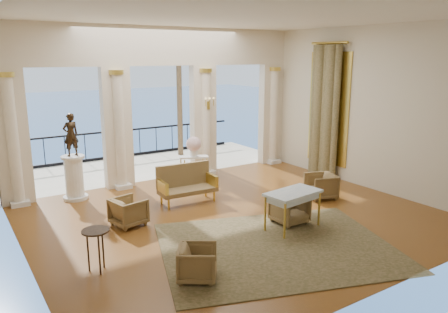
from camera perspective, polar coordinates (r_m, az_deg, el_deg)
floor at (r=10.31m, az=1.54°, el=-7.90°), size 9.00×9.00×0.00m
room_walls at (r=8.77m, az=5.84°, el=7.71°), size 9.00×9.00×9.00m
arcade at (r=13.00m, az=-8.09°, el=8.05°), size 9.00×0.56×4.50m
terrace at (r=15.23m, az=-10.95°, el=-1.40°), size 10.00×3.60×0.10m
balustrade at (r=16.59m, az=-13.12°, el=1.30°), size 9.00×0.06×1.03m
palm_tree at (r=16.34m, az=-6.00°, el=14.39°), size 2.00×2.00×4.50m
curtain at (r=13.67m, az=12.94°, el=5.71°), size 0.33×1.40×4.09m
window_frame at (r=13.79m, az=13.50°, el=6.08°), size 0.04×1.60×3.40m
wall_sconce at (r=13.42m, az=-2.01°, el=6.80°), size 0.30×0.11×0.33m
rug at (r=8.84m, az=6.88°, el=-11.61°), size 5.35×4.74×0.02m
armchair_a at (r=7.52m, az=-3.48°, el=-13.52°), size 0.84×0.85×0.65m
armchair_b at (r=9.94m, az=8.58°, el=-6.66°), size 0.70×0.66×0.71m
armchair_c at (r=11.80m, az=12.56°, el=-3.64°), size 0.85×0.88×0.72m
armchair_d at (r=9.95m, az=-12.36°, el=-6.88°), size 0.75×0.79×0.69m
settee at (r=11.25m, az=-4.98°, el=-3.54°), size 1.51×0.71×0.98m
game_table at (r=9.51m, az=9.02°, el=-5.05°), size 1.30×0.82×0.84m
pedestal at (r=12.05m, az=-18.97°, el=-2.72°), size 0.64×0.64×1.16m
statue at (r=11.80m, az=-19.38°, el=2.71°), size 0.45×0.34×1.11m
console_table at (r=12.90m, az=-3.95°, el=-0.54°), size 0.90×0.64×0.80m
urn at (r=12.80m, az=-3.98°, el=1.50°), size 0.44×0.44×0.58m
side_table at (r=7.94m, az=-16.41°, el=-9.92°), size 0.47×0.47×0.77m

